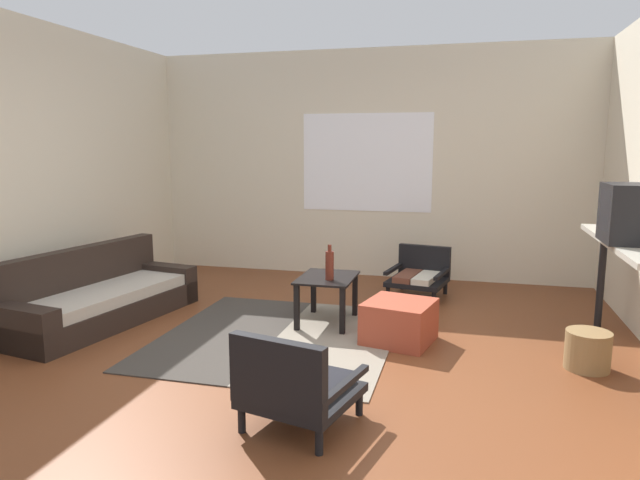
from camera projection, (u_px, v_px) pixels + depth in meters
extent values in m
plane|color=brown|center=(293.00, 365.00, 4.13)|extent=(7.80, 7.80, 0.00)
cube|color=beige|center=(367.00, 165.00, 6.83)|extent=(5.60, 0.12, 2.70)
cube|color=white|center=(366.00, 163.00, 6.77)|extent=(1.56, 0.01, 1.16)
cube|color=beige|center=(6.00, 173.00, 4.86)|extent=(0.12, 6.60, 2.70)
cube|color=#38332D|center=(226.00, 332.00, 4.85)|extent=(0.94, 2.07, 0.01)
cube|color=gray|center=(333.00, 341.00, 4.61)|extent=(0.94, 2.07, 0.01)
cube|color=black|center=(104.00, 311.00, 5.11)|extent=(0.98, 1.95, 0.21)
cube|color=#B2A899|center=(106.00, 294.00, 5.08)|extent=(0.86, 1.75, 0.10)
cube|color=black|center=(79.00, 278.00, 5.18)|extent=(0.45, 1.86, 0.55)
cube|color=black|center=(165.00, 282.00, 5.86)|extent=(0.71, 0.29, 0.37)
cube|color=black|center=(21.00, 330.00, 4.34)|extent=(0.71, 0.29, 0.37)
cube|color=black|center=(327.00, 278.00, 5.03)|extent=(0.48, 0.63, 0.02)
cube|color=black|center=(314.00, 292.00, 5.38)|extent=(0.04, 0.04, 0.41)
cube|color=black|center=(355.00, 295.00, 5.28)|extent=(0.04, 0.04, 0.41)
cube|color=black|center=(297.00, 308.00, 4.86)|extent=(0.04, 0.04, 0.41)
cube|color=black|center=(342.00, 311.00, 4.76)|extent=(0.04, 0.04, 0.41)
cylinder|color=black|center=(434.00, 299.00, 5.66)|extent=(0.04, 0.04, 0.14)
cylinder|color=black|center=(388.00, 293.00, 5.87)|extent=(0.04, 0.04, 0.14)
cylinder|color=black|center=(445.00, 288.00, 6.10)|extent=(0.04, 0.04, 0.14)
cylinder|color=black|center=(402.00, 283.00, 6.30)|extent=(0.04, 0.04, 0.14)
cube|color=black|center=(417.00, 282.00, 5.97)|extent=(0.66, 0.67, 0.05)
cube|color=beige|center=(426.00, 278.00, 5.90)|extent=(0.28, 0.53, 0.06)
cube|color=brown|center=(408.00, 276.00, 5.98)|extent=(0.28, 0.53, 0.06)
cube|color=black|center=(424.00, 260.00, 6.16)|extent=(0.57, 0.18, 0.32)
cube|color=black|center=(442.00, 273.00, 5.83)|extent=(0.15, 0.57, 0.04)
cube|color=black|center=(394.00, 269.00, 6.06)|extent=(0.15, 0.57, 0.04)
cylinder|color=black|center=(289.00, 387.00, 3.59)|extent=(0.04, 0.04, 0.15)
cylinder|color=black|center=(359.00, 403.00, 3.36)|extent=(0.04, 0.04, 0.15)
cylinder|color=black|center=(242.00, 420.00, 3.15)|extent=(0.04, 0.04, 0.15)
cylinder|color=black|center=(319.00, 441.00, 2.92)|extent=(0.04, 0.04, 0.15)
cube|color=black|center=(302.00, 395.00, 3.24)|extent=(0.69, 0.70, 0.05)
cube|color=beige|center=(289.00, 381.00, 3.29)|extent=(0.31, 0.55, 0.06)
cube|color=black|center=(319.00, 388.00, 3.20)|extent=(0.31, 0.55, 0.06)
cube|color=black|center=(277.00, 375.00, 2.98)|extent=(0.57, 0.20, 0.39)
cube|color=black|center=(263.00, 368.00, 3.34)|extent=(0.18, 0.57, 0.04)
cube|color=black|center=(344.00, 385.00, 3.10)|extent=(0.18, 0.57, 0.04)
cube|color=#993D28|center=(399.00, 322.00, 4.59)|extent=(0.61, 0.61, 0.34)
cube|color=#B2AD9E|center=(631.00, 243.00, 4.06)|extent=(0.37, 1.75, 0.04)
cylinder|color=black|center=(601.00, 279.00, 4.91)|extent=(0.06, 0.06, 0.87)
cube|color=black|center=(639.00, 214.00, 3.92)|extent=(0.44, 0.42, 0.41)
cube|color=black|center=(605.00, 210.00, 3.97)|extent=(0.01, 0.33, 0.29)
cylinder|color=#A87047|center=(621.00, 221.00, 4.35)|extent=(0.23, 0.23, 0.20)
cylinder|color=#A87047|center=(623.00, 200.00, 4.32)|extent=(0.09, 0.09, 0.12)
cylinder|color=#5B2319|center=(330.00, 266.00, 4.90)|extent=(0.07, 0.07, 0.25)
cylinder|color=#5B2319|center=(330.00, 248.00, 4.87)|extent=(0.03, 0.03, 0.06)
cylinder|color=olive|center=(588.00, 350.00, 4.04)|extent=(0.31, 0.31, 0.28)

